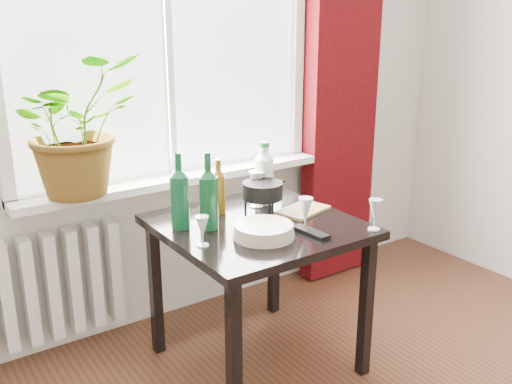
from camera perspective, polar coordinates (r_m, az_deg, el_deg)
window at (r=3.00m, az=-9.09°, el=16.04°), size 1.72×0.08×1.62m
windowsill at (r=3.05m, az=-7.83°, el=1.36°), size 1.72×0.20×0.04m
curtain at (r=3.57m, az=8.61°, el=11.38°), size 0.50×0.12×2.56m
radiator at (r=3.01m, az=-20.74°, el=-9.04°), size 0.80×0.10×0.55m
table at (r=2.67m, az=0.14°, el=-4.91°), size 0.85×0.85×0.74m
potted_plant at (r=2.75m, az=-17.64°, el=6.34°), size 0.69×0.63×0.65m
wine_bottle_left at (r=2.54m, az=-7.68°, el=0.19°), size 0.10×0.10×0.35m
wine_bottle_right at (r=2.52m, az=-4.79°, el=0.17°), size 0.10×0.10×0.36m
bottle_amber at (r=2.72m, az=-3.76°, el=0.60°), size 0.08×0.08×0.27m
cleaning_bottle at (r=2.85m, az=0.81°, el=2.00°), size 0.11×0.11×0.33m
wineglass_front_right at (r=2.53m, az=4.96°, el=-2.17°), size 0.07×0.07×0.15m
wineglass_far_right at (r=2.58m, az=11.80°, el=-2.19°), size 0.07×0.07×0.15m
wineglass_back_center at (r=2.82m, az=0.06°, el=0.35°), size 0.09×0.09×0.19m
wineglass_back_left at (r=2.79m, az=-7.41°, el=-0.01°), size 0.08×0.08×0.19m
wineglass_front_left at (r=2.36m, az=-5.37°, el=-3.90°), size 0.07×0.07×0.13m
plate_stack at (r=2.46m, az=0.77°, el=-3.90°), size 0.34×0.34×0.06m
fondue_pot at (r=2.74m, az=0.67°, el=-0.56°), size 0.23×0.20×0.15m
tv_remote at (r=2.50m, az=5.50°, el=-4.05°), size 0.07×0.19×0.02m
cutting_board at (r=2.79m, az=4.72°, el=-1.81°), size 0.29×0.22×0.01m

